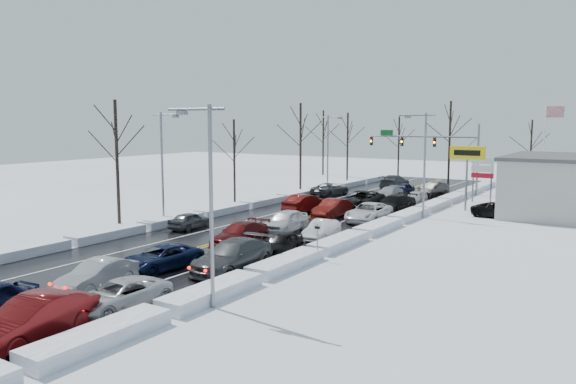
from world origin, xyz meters
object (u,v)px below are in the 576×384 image
Objects in this scene: tires_plus_sign at (467,157)px; flagpole at (546,143)px; oncoming_car_0 at (305,212)px; traffic_signal_mast at (434,146)px.

flagpole is (4.67, 14.01, 0.93)m from tires_plus_sign.
flagpole is 29.00m from oncoming_car_0.
traffic_signal_mast is at bearing -97.64° from oncoming_car_0.
flagpole is at bearing 9.73° from traffic_signal_mast.
traffic_signal_mast is 22.17m from oncoming_car_0.
oncoming_car_0 is (-16.79, -22.89, -5.93)m from flagpole.
flagpole is at bearing -120.26° from oncoming_car_0.
tires_plus_sign is 15.83m from oncoming_car_0.
flagpole is 1.99× the size of oncoming_car_0.
tires_plus_sign is at bearing -108.44° from flagpole.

